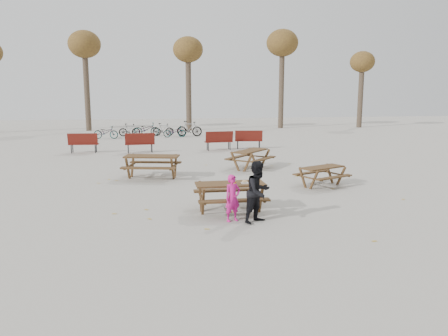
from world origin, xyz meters
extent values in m
plane|color=gray|center=(0.00, 0.00, 0.00)|extent=(80.00, 80.00, 0.00)
cube|color=#362413|center=(0.00, 0.00, 0.75)|extent=(1.80, 0.70, 0.05)
cube|color=#362413|center=(0.00, -0.60, 0.45)|extent=(1.80, 0.25, 0.05)
cube|color=#362413|center=(0.00, 0.60, 0.45)|extent=(1.80, 0.25, 0.05)
cylinder|color=#362413|center=(-0.75, -0.30, 0.36)|extent=(0.08, 0.08, 0.73)
cylinder|color=#362413|center=(-0.75, 0.30, 0.36)|extent=(0.08, 0.08, 0.73)
cylinder|color=#362413|center=(0.75, -0.30, 0.36)|extent=(0.08, 0.08, 0.73)
cylinder|color=#362413|center=(0.75, 0.30, 0.36)|extent=(0.08, 0.08, 0.73)
cube|color=silver|center=(0.36, -0.12, 0.79)|extent=(0.18, 0.11, 0.03)
ellipsoid|color=tan|center=(0.36, -0.12, 0.83)|extent=(0.14, 0.06, 0.05)
cylinder|color=silver|center=(0.08, -0.18, 0.85)|extent=(0.06, 0.06, 0.15)
cylinder|color=orange|center=(0.08, -0.18, 0.83)|extent=(0.07, 0.07, 0.05)
cylinder|color=white|center=(0.08, -0.18, 0.94)|extent=(0.03, 0.03, 0.02)
imported|color=#CF197F|center=(-0.09, -0.82, 0.58)|extent=(0.49, 0.41, 1.15)
imported|color=black|center=(0.50, -1.02, 0.75)|extent=(0.93, 0.88, 1.51)
imported|color=black|center=(-5.03, 19.01, 0.43)|extent=(1.73, 0.91, 0.86)
imported|color=black|center=(-3.56, 20.51, 0.44)|extent=(1.52, 0.63, 0.89)
imported|color=black|center=(-2.37, 20.57, 0.48)|extent=(1.87, 0.84, 0.95)
imported|color=black|center=(-1.20, 20.40, 0.45)|extent=(1.51, 0.51, 0.89)
imported|color=black|center=(-0.45, 19.21, 0.40)|extent=(1.54, 0.56, 0.80)
imported|color=black|center=(0.62, 19.74, 0.54)|extent=(1.86, 1.01, 1.07)
cylinder|color=#382B21|center=(-7.00, 25.50, 3.15)|extent=(0.44, 0.44, 6.30)
ellipsoid|color=brown|center=(-7.00, 25.50, 6.75)|extent=(2.52, 2.52, 2.14)
cylinder|color=#382B21|center=(1.00, 24.50, 2.97)|extent=(0.44, 0.44, 5.95)
ellipsoid|color=brown|center=(1.00, 24.50, 6.38)|extent=(2.38, 2.38, 2.02)
cylinder|color=#382B21|center=(9.00, 25.50, 3.32)|extent=(0.44, 0.44, 6.65)
ellipsoid|color=brown|center=(9.00, 25.50, 7.12)|extent=(2.66, 2.66, 2.26)
cylinder|color=#382B21|center=(16.00, 25.00, 2.62)|extent=(0.44, 0.44, 5.25)
ellipsoid|color=brown|center=(16.00, 25.00, 5.62)|extent=(2.10, 2.10, 1.79)
camera|label=1|loc=(-1.97, -10.96, 3.14)|focal=35.00mm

